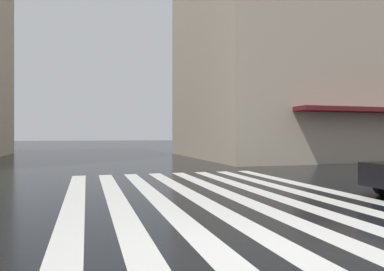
# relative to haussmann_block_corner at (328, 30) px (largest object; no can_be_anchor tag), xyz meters

# --- Properties ---
(ground_plane) EXTENTS (220.00, 220.00, 0.00)m
(ground_plane) POSITION_rel_haussmann_block_corner_xyz_m (-19.65, 15.77, -9.78)
(ground_plane) COLOR black
(zebra_crossing) EXTENTS (13.00, 7.50, 0.01)m
(zebra_crossing) POSITION_rel_haussmann_block_corner_xyz_m (-15.65, 14.85, -9.78)
(zebra_crossing) COLOR silver
(zebra_crossing) RESTS_ON ground_plane
(haussmann_block_corner) EXTENTS (15.52, 21.54, 19.98)m
(haussmann_block_corner) POSITION_rel_haussmann_block_corner_xyz_m (0.00, 0.00, 0.00)
(haussmann_block_corner) COLOR tan
(haussmann_block_corner) RESTS_ON ground_plane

